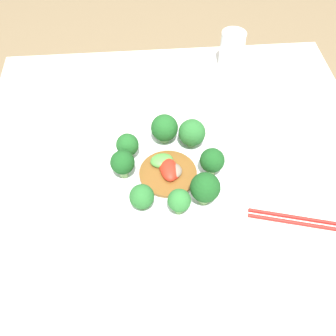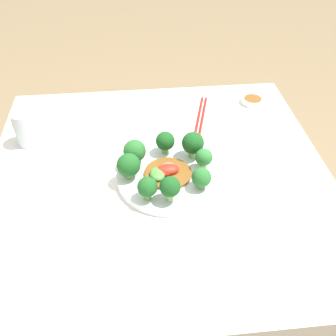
{
  "view_description": "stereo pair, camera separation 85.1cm",
  "coord_description": "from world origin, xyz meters",
  "px_view_note": "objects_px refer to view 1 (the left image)",
  "views": [
    {
      "loc": [
        0.49,
        -0.06,
        1.36
      ],
      "look_at": [
        0.02,
        -0.02,
        0.77
      ],
      "focal_mm": 42.0,
      "sensor_mm": 36.0,
      "label": 1
    },
    {
      "loc": [
        -0.05,
        -0.72,
        1.37
      ],
      "look_at": [
        0.02,
        -0.02,
        0.77
      ],
      "focal_mm": 42.0,
      "sensor_mm": 36.0,
      "label": 2
    }
  ],
  "objects_px": {
    "broccoli_northeast": "(205,188)",
    "broccoli_north": "(212,161)",
    "plate": "(168,177)",
    "broccoli_northwest": "(192,133)",
    "drinking_glass": "(232,50)",
    "chopsticks": "(311,223)",
    "broccoli_west": "(164,128)",
    "broccoli_east": "(179,201)",
    "broccoli_southwest": "(127,145)",
    "stirfry_center": "(168,170)",
    "broccoli_south": "(123,163)",
    "broccoli_southeast": "(142,197)"
  },
  "relations": [
    {
      "from": "stirfry_center",
      "to": "drinking_glass",
      "type": "relative_size",
      "value": 1.21
    },
    {
      "from": "plate",
      "to": "drinking_glass",
      "type": "bearing_deg",
      "value": 152.04
    },
    {
      "from": "chopsticks",
      "to": "broccoli_west",
      "type": "bearing_deg",
      "value": -130.03
    },
    {
      "from": "broccoli_southwest",
      "to": "plate",
      "type": "bearing_deg",
      "value": 55.12
    },
    {
      "from": "broccoli_west",
      "to": "broccoli_south",
      "type": "bearing_deg",
      "value": -44.56
    },
    {
      "from": "broccoli_southeast",
      "to": "broccoli_north",
      "type": "relative_size",
      "value": 0.88
    },
    {
      "from": "plate",
      "to": "broccoli_north",
      "type": "xyz_separation_m",
      "value": [
        0.0,
        0.08,
        0.04
      ]
    },
    {
      "from": "broccoli_south",
      "to": "plate",
      "type": "bearing_deg",
      "value": 87.05
    },
    {
      "from": "broccoli_southeast",
      "to": "broccoli_south",
      "type": "xyz_separation_m",
      "value": [
        -0.07,
        -0.03,
        0.01
      ]
    },
    {
      "from": "broccoli_west",
      "to": "broccoli_east",
      "type": "bearing_deg",
      "value": 3.99
    },
    {
      "from": "broccoli_east",
      "to": "chopsticks",
      "type": "bearing_deg",
      "value": 81.76
    },
    {
      "from": "broccoli_northwest",
      "to": "broccoli_east",
      "type": "xyz_separation_m",
      "value": [
        0.16,
        -0.04,
        0.0
      ]
    },
    {
      "from": "broccoli_southeast",
      "to": "broccoli_east",
      "type": "distance_m",
      "value": 0.07
    },
    {
      "from": "plate",
      "to": "chopsticks",
      "type": "relative_size",
      "value": 1.08
    },
    {
      "from": "chopsticks",
      "to": "broccoli_northwest",
      "type": "bearing_deg",
      "value": -134.72
    },
    {
      "from": "broccoli_northeast",
      "to": "drinking_glass",
      "type": "height_order",
      "value": "drinking_glass"
    },
    {
      "from": "plate",
      "to": "broccoli_northwest",
      "type": "bearing_deg",
      "value": 144.06
    },
    {
      "from": "broccoli_northeast",
      "to": "broccoli_north",
      "type": "distance_m",
      "value": 0.07
    },
    {
      "from": "broccoli_north",
      "to": "chopsticks",
      "type": "relative_size",
      "value": 0.27
    },
    {
      "from": "broccoli_south",
      "to": "broccoli_north",
      "type": "height_order",
      "value": "broccoli_south"
    },
    {
      "from": "drinking_glass",
      "to": "chopsticks",
      "type": "height_order",
      "value": "drinking_glass"
    },
    {
      "from": "broccoli_west",
      "to": "broccoli_north",
      "type": "distance_m",
      "value": 0.13
    },
    {
      "from": "stirfry_center",
      "to": "broccoli_north",
      "type": "bearing_deg",
      "value": 86.31
    },
    {
      "from": "stirfry_center",
      "to": "broccoli_east",
      "type": "bearing_deg",
      "value": 7.8
    },
    {
      "from": "broccoli_west",
      "to": "chopsticks",
      "type": "height_order",
      "value": "broccoli_west"
    },
    {
      "from": "drinking_glass",
      "to": "chopsticks",
      "type": "bearing_deg",
      "value": 7.63
    },
    {
      "from": "broccoli_south",
      "to": "stirfry_center",
      "type": "xyz_separation_m",
      "value": [
        0.0,
        0.09,
        -0.03
      ]
    },
    {
      "from": "broccoli_west",
      "to": "broccoli_northwest",
      "type": "relative_size",
      "value": 1.04
    },
    {
      "from": "plate",
      "to": "drinking_glass",
      "type": "distance_m",
      "value": 0.41
    },
    {
      "from": "drinking_glass",
      "to": "broccoli_northwest",
      "type": "bearing_deg",
      "value": -25.59
    },
    {
      "from": "broccoli_northeast",
      "to": "broccoli_northwest",
      "type": "bearing_deg",
      "value": -177.58
    },
    {
      "from": "broccoli_west",
      "to": "broccoli_east",
      "type": "height_order",
      "value": "broccoli_west"
    },
    {
      "from": "broccoli_west",
      "to": "broccoli_south",
      "type": "relative_size",
      "value": 1.02
    },
    {
      "from": "broccoli_northwest",
      "to": "broccoli_east",
      "type": "bearing_deg",
      "value": -14.55
    },
    {
      "from": "broccoli_west",
      "to": "broccoli_southwest",
      "type": "bearing_deg",
      "value": -63.02
    },
    {
      "from": "plate",
      "to": "broccoli_northwest",
      "type": "relative_size",
      "value": 3.93
    },
    {
      "from": "broccoli_northwest",
      "to": "drinking_glass",
      "type": "relative_size",
      "value": 0.67
    },
    {
      "from": "stirfry_center",
      "to": "broccoli_south",
      "type": "bearing_deg",
      "value": -90.53
    },
    {
      "from": "broccoli_west",
      "to": "stirfry_center",
      "type": "height_order",
      "value": "broccoli_west"
    },
    {
      "from": "broccoli_southwest",
      "to": "stirfry_center",
      "type": "relative_size",
      "value": 0.51
    },
    {
      "from": "broccoli_southwest",
      "to": "broccoli_east",
      "type": "xyz_separation_m",
      "value": [
        0.14,
        0.09,
        -0.0
      ]
    },
    {
      "from": "plate",
      "to": "broccoli_south",
      "type": "height_order",
      "value": "broccoli_south"
    },
    {
      "from": "drinking_glass",
      "to": "chopsticks",
      "type": "xyz_separation_m",
      "value": [
        0.48,
        0.06,
        -0.04
      ]
    },
    {
      "from": "broccoli_north",
      "to": "stirfry_center",
      "type": "relative_size",
      "value": 0.54
    },
    {
      "from": "broccoli_southeast",
      "to": "broccoli_southwest",
      "type": "height_order",
      "value": "broccoli_southwest"
    },
    {
      "from": "broccoli_southeast",
      "to": "broccoli_north",
      "type": "distance_m",
      "value": 0.15
    },
    {
      "from": "broccoli_northwest",
      "to": "broccoli_northeast",
      "type": "xyz_separation_m",
      "value": [
        0.14,
        0.01,
        0.01
      ]
    },
    {
      "from": "broccoli_southeast",
      "to": "broccoli_south",
      "type": "distance_m",
      "value": 0.08
    },
    {
      "from": "broccoli_east",
      "to": "drinking_glass",
      "type": "bearing_deg",
      "value": 158.26
    },
    {
      "from": "broccoli_south",
      "to": "stirfry_center",
      "type": "height_order",
      "value": "broccoli_south"
    }
  ]
}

